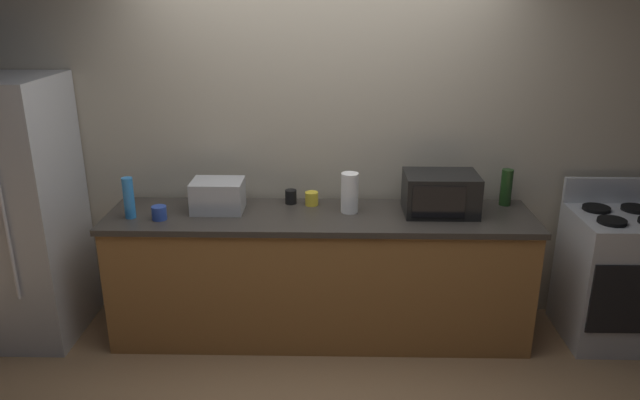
{
  "coord_description": "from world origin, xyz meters",
  "views": [
    {
      "loc": [
        0.08,
        -3.31,
        2.29
      ],
      "look_at": [
        0.0,
        0.4,
        1.0
      ],
      "focal_mm": 33.52,
      "sensor_mm": 36.0,
      "label": 1
    }
  ],
  "objects_px": {
    "refrigerator": "(15,212)",
    "bottle_wine": "(506,187)",
    "mug_black": "(291,197)",
    "paper_towel_roll": "(350,193)",
    "mug_blue": "(159,213)",
    "mug_yellow": "(312,199)",
    "stove_range": "(613,277)",
    "toaster_oven": "(218,196)",
    "bottle_spray_cleaner": "(129,198)",
    "microwave": "(440,193)"
  },
  "relations": [
    {
      "from": "refrigerator",
      "to": "bottle_wine",
      "type": "height_order",
      "value": "refrigerator"
    },
    {
      "from": "mug_black",
      "to": "refrigerator",
      "type": "bearing_deg",
      "value": -173.4
    },
    {
      "from": "paper_towel_roll",
      "to": "mug_blue",
      "type": "relative_size",
      "value": 2.83
    },
    {
      "from": "mug_yellow",
      "to": "mug_blue",
      "type": "distance_m",
      "value": 1.02
    },
    {
      "from": "stove_range",
      "to": "toaster_oven",
      "type": "distance_m",
      "value": 2.74
    },
    {
      "from": "bottle_spray_cleaner",
      "to": "mug_black",
      "type": "xyz_separation_m",
      "value": [
        1.03,
        0.3,
        -0.09
      ]
    },
    {
      "from": "bottle_wine",
      "to": "mug_yellow",
      "type": "height_order",
      "value": "bottle_wine"
    },
    {
      "from": "toaster_oven",
      "to": "bottle_wine",
      "type": "relative_size",
      "value": 1.34
    },
    {
      "from": "microwave",
      "to": "mug_black",
      "type": "xyz_separation_m",
      "value": [
        -1.0,
        0.17,
        -0.09
      ]
    },
    {
      "from": "stove_range",
      "to": "mug_blue",
      "type": "xyz_separation_m",
      "value": [
        -3.04,
        -0.12,
        0.48
      ]
    },
    {
      "from": "mug_yellow",
      "to": "mug_black",
      "type": "relative_size",
      "value": 0.96
    },
    {
      "from": "refrigerator",
      "to": "mug_blue",
      "type": "relative_size",
      "value": 18.9
    },
    {
      "from": "refrigerator",
      "to": "toaster_oven",
      "type": "xyz_separation_m",
      "value": [
        1.36,
        0.06,
        0.1
      ]
    },
    {
      "from": "stove_range",
      "to": "bottle_spray_cleaner",
      "type": "height_order",
      "value": "bottle_spray_cleaner"
    },
    {
      "from": "paper_towel_roll",
      "to": "mug_blue",
      "type": "xyz_separation_m",
      "value": [
        -1.24,
        -0.17,
        -0.09
      ]
    },
    {
      "from": "stove_range",
      "to": "bottle_spray_cleaner",
      "type": "distance_m",
      "value": 3.29
    },
    {
      "from": "stove_range",
      "to": "microwave",
      "type": "bearing_deg",
      "value": 177.71
    },
    {
      "from": "stove_range",
      "to": "mug_blue",
      "type": "distance_m",
      "value": 3.08
    },
    {
      "from": "mug_black",
      "to": "stove_range",
      "type": "bearing_deg",
      "value": -5.51
    },
    {
      "from": "toaster_oven",
      "to": "bottle_wine",
      "type": "distance_m",
      "value": 1.97
    },
    {
      "from": "bottle_spray_cleaner",
      "to": "mug_black",
      "type": "relative_size",
      "value": 2.79
    },
    {
      "from": "refrigerator",
      "to": "mug_yellow",
      "type": "distance_m",
      "value": 2.0
    },
    {
      "from": "bottle_wine",
      "to": "microwave",
      "type": "bearing_deg",
      "value": -160.8
    },
    {
      "from": "mug_black",
      "to": "bottle_wine",
      "type": "bearing_deg",
      "value": 0.08
    },
    {
      "from": "mug_black",
      "to": "paper_towel_roll",
      "type": "bearing_deg",
      "value": -21.95
    },
    {
      "from": "microwave",
      "to": "bottle_wine",
      "type": "bearing_deg",
      "value": 19.2
    },
    {
      "from": "stove_range",
      "to": "mug_black",
      "type": "height_order",
      "value": "stove_range"
    },
    {
      "from": "microwave",
      "to": "bottle_spray_cleaner",
      "type": "height_order",
      "value": "bottle_spray_cleaner"
    },
    {
      "from": "bottle_spray_cleaner",
      "to": "bottle_wine",
      "type": "xyz_separation_m",
      "value": [
        2.51,
        0.3,
        -0.01
      ]
    },
    {
      "from": "refrigerator",
      "to": "paper_towel_roll",
      "type": "distance_m",
      "value": 2.25
    },
    {
      "from": "microwave",
      "to": "toaster_oven",
      "type": "bearing_deg",
      "value": 179.53
    },
    {
      "from": "toaster_oven",
      "to": "mug_black",
      "type": "distance_m",
      "value": 0.51
    },
    {
      "from": "microwave",
      "to": "bottle_wine",
      "type": "height_order",
      "value": "microwave"
    },
    {
      "from": "refrigerator",
      "to": "bottle_spray_cleaner",
      "type": "xyz_separation_m",
      "value": [
        0.81,
        -0.09,
        0.14
      ]
    },
    {
      "from": "bottle_spray_cleaner",
      "to": "mug_blue",
      "type": "bearing_deg",
      "value": -7.95
    },
    {
      "from": "stove_range",
      "to": "toaster_oven",
      "type": "bearing_deg",
      "value": 178.72
    },
    {
      "from": "refrigerator",
      "to": "paper_towel_roll",
      "type": "bearing_deg",
      "value": 1.28
    },
    {
      "from": "microwave",
      "to": "bottle_wine",
      "type": "xyz_separation_m",
      "value": [
        0.48,
        0.17,
        -0.01
      ]
    },
    {
      "from": "paper_towel_roll",
      "to": "bottle_wine",
      "type": "height_order",
      "value": "paper_towel_roll"
    },
    {
      "from": "toaster_oven",
      "to": "bottle_spray_cleaner",
      "type": "bearing_deg",
      "value": -164.91
    },
    {
      "from": "bottle_spray_cleaner",
      "to": "mug_yellow",
      "type": "height_order",
      "value": "bottle_spray_cleaner"
    },
    {
      "from": "bottle_wine",
      "to": "mug_black",
      "type": "bearing_deg",
      "value": -179.92
    },
    {
      "from": "microwave",
      "to": "bottle_spray_cleaner",
      "type": "relative_size",
      "value": 1.77
    },
    {
      "from": "microwave",
      "to": "mug_yellow",
      "type": "xyz_separation_m",
      "value": [
        -0.86,
        0.13,
        -0.09
      ]
    },
    {
      "from": "mug_blue",
      "to": "bottle_wine",
      "type": "bearing_deg",
      "value": 8.13
    },
    {
      "from": "bottle_spray_cleaner",
      "to": "mug_blue",
      "type": "xyz_separation_m",
      "value": [
        0.2,
        -0.03,
        -0.09
      ]
    },
    {
      "from": "microwave",
      "to": "mug_yellow",
      "type": "relative_size",
      "value": 5.13
    },
    {
      "from": "toaster_oven",
      "to": "paper_towel_roll",
      "type": "distance_m",
      "value": 0.88
    },
    {
      "from": "toaster_oven",
      "to": "refrigerator",
      "type": "bearing_deg",
      "value": -177.47
    },
    {
      "from": "paper_towel_roll",
      "to": "mug_blue",
      "type": "bearing_deg",
      "value": -172.35
    }
  ]
}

